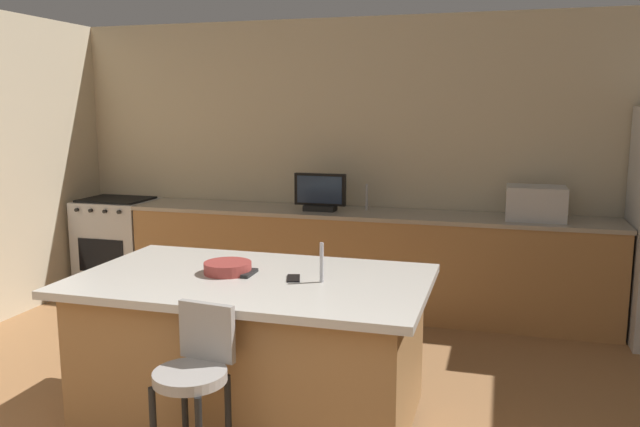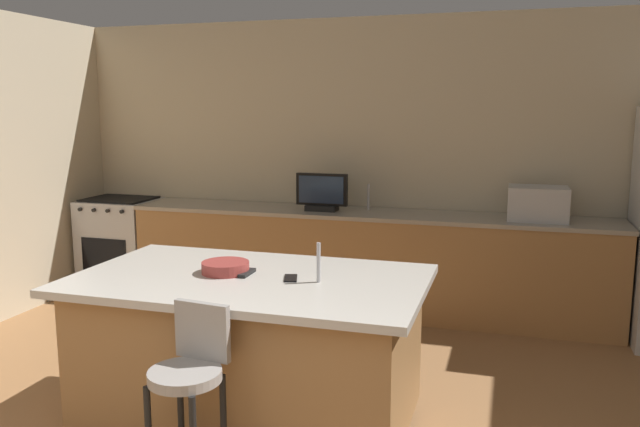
{
  "view_description": "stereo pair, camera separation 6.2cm",
  "coord_description": "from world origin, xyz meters",
  "px_view_note": "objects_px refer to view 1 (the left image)",
  "views": [
    {
      "loc": [
        1.11,
        -0.81,
        1.86
      ],
      "look_at": [
        -0.16,
        3.61,
        1.09
      ],
      "focal_mm": 35.76,
      "sensor_mm": 36.0,
      "label": 1
    },
    {
      "loc": [
        1.17,
        -0.79,
        1.86
      ],
      "look_at": [
        -0.16,
        3.61,
        1.09
      ],
      "focal_mm": 35.76,
      "sensor_mm": 36.0,
      "label": 2
    }
  ],
  "objects_px": {
    "range_oven": "(118,244)",
    "microwave": "(536,203)",
    "bar_stool_center": "(195,389)",
    "fruit_bowl": "(228,268)",
    "tv_remote": "(250,273)",
    "kitchen_island": "(253,352)",
    "cell_phone": "(294,278)",
    "tv_monitor": "(320,194)"
  },
  "relations": [
    {
      "from": "tv_monitor",
      "to": "cell_phone",
      "type": "distance_m",
      "value": 2.31
    },
    {
      "from": "kitchen_island",
      "to": "cell_phone",
      "type": "xyz_separation_m",
      "value": [
        0.24,
        0.02,
        0.45
      ]
    },
    {
      "from": "kitchen_island",
      "to": "cell_phone",
      "type": "distance_m",
      "value": 0.51
    },
    {
      "from": "range_oven",
      "to": "cell_phone",
      "type": "distance_m",
      "value": 3.54
    },
    {
      "from": "range_oven",
      "to": "fruit_bowl",
      "type": "relative_size",
      "value": 3.44
    },
    {
      "from": "microwave",
      "to": "tv_remote",
      "type": "height_order",
      "value": "microwave"
    },
    {
      "from": "kitchen_island",
      "to": "microwave",
      "type": "relative_size",
      "value": 4.12
    },
    {
      "from": "fruit_bowl",
      "to": "tv_remote",
      "type": "xyz_separation_m",
      "value": [
        0.14,
        -0.0,
        -0.02
      ]
    },
    {
      "from": "bar_stool_center",
      "to": "cell_phone",
      "type": "height_order",
      "value": "bar_stool_center"
    },
    {
      "from": "tv_remote",
      "to": "fruit_bowl",
      "type": "bearing_deg",
      "value": 177.76
    },
    {
      "from": "kitchen_island",
      "to": "tv_remote",
      "type": "height_order",
      "value": "tv_remote"
    },
    {
      "from": "tv_monitor",
      "to": "cell_phone",
      "type": "bearing_deg",
      "value": -77.64
    },
    {
      "from": "kitchen_island",
      "to": "tv_remote",
      "type": "bearing_deg",
      "value": 131.2
    },
    {
      "from": "tv_monitor",
      "to": "fruit_bowl",
      "type": "height_order",
      "value": "tv_monitor"
    },
    {
      "from": "fruit_bowl",
      "to": "tv_monitor",
      "type": "bearing_deg",
      "value": 92.28
    },
    {
      "from": "kitchen_island",
      "to": "cell_phone",
      "type": "relative_size",
      "value": 13.19
    },
    {
      "from": "microwave",
      "to": "fruit_bowl",
      "type": "relative_size",
      "value": 1.75
    },
    {
      "from": "fruit_bowl",
      "to": "microwave",
      "type": "bearing_deg",
      "value": 52.2
    },
    {
      "from": "kitchen_island",
      "to": "tv_monitor",
      "type": "xyz_separation_m",
      "value": [
        -0.25,
        2.27,
        0.61
      ]
    },
    {
      "from": "tv_monitor",
      "to": "cell_phone",
      "type": "xyz_separation_m",
      "value": [
        0.49,
        -2.25,
        -0.16
      ]
    },
    {
      "from": "cell_phone",
      "to": "tv_remote",
      "type": "height_order",
      "value": "tv_remote"
    },
    {
      "from": "range_oven",
      "to": "microwave",
      "type": "height_order",
      "value": "microwave"
    },
    {
      "from": "range_oven",
      "to": "fruit_bowl",
      "type": "distance_m",
      "value": 3.25
    },
    {
      "from": "tv_remote",
      "to": "bar_stool_center",
      "type": "bearing_deg",
      "value": -88.64
    },
    {
      "from": "cell_phone",
      "to": "tv_remote",
      "type": "xyz_separation_m",
      "value": [
        -0.27,
        0.01,
        0.01
      ]
    },
    {
      "from": "bar_stool_center",
      "to": "tv_remote",
      "type": "distance_m",
      "value": 0.84
    },
    {
      "from": "bar_stool_center",
      "to": "cell_phone",
      "type": "relative_size",
      "value": 6.3
    },
    {
      "from": "range_oven",
      "to": "kitchen_island",
      "type": "bearing_deg",
      "value": -43.81
    },
    {
      "from": "microwave",
      "to": "tv_monitor",
      "type": "distance_m",
      "value": 1.86
    },
    {
      "from": "range_oven",
      "to": "cell_phone",
      "type": "height_order",
      "value": "range_oven"
    },
    {
      "from": "range_oven",
      "to": "tv_remote",
      "type": "xyz_separation_m",
      "value": [
        2.39,
        -2.29,
        0.45
      ]
    },
    {
      "from": "fruit_bowl",
      "to": "cell_phone",
      "type": "height_order",
      "value": "fruit_bowl"
    },
    {
      "from": "kitchen_island",
      "to": "bar_stool_center",
      "type": "relative_size",
      "value": 2.09
    },
    {
      "from": "microwave",
      "to": "cell_phone",
      "type": "relative_size",
      "value": 3.2
    },
    {
      "from": "microwave",
      "to": "cell_phone",
      "type": "height_order",
      "value": "microwave"
    },
    {
      "from": "tv_monitor",
      "to": "tv_remote",
      "type": "height_order",
      "value": "tv_monitor"
    },
    {
      "from": "bar_stool_center",
      "to": "microwave",
      "type": "bearing_deg",
      "value": 69.02
    },
    {
      "from": "range_oven",
      "to": "tv_monitor",
      "type": "relative_size",
      "value": 1.98
    },
    {
      "from": "microwave",
      "to": "fruit_bowl",
      "type": "xyz_separation_m",
      "value": [
        -1.77,
        -2.29,
        -0.12
      ]
    },
    {
      "from": "fruit_bowl",
      "to": "tv_remote",
      "type": "distance_m",
      "value": 0.14
    },
    {
      "from": "range_oven",
      "to": "cell_phone",
      "type": "xyz_separation_m",
      "value": [
        2.66,
        -2.3,
        0.45
      ]
    },
    {
      "from": "microwave",
      "to": "cell_phone",
      "type": "bearing_deg",
      "value": -120.77
    }
  ]
}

